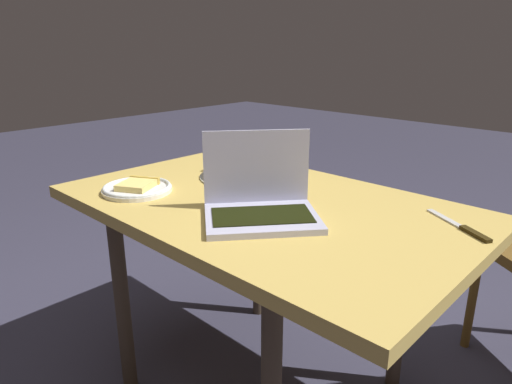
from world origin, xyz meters
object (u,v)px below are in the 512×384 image
object	(u,v)px
laptop	(260,201)
table_knife	(463,228)
pizza_plate	(137,188)
dining_table	(263,221)
pizza_tray	(246,172)

from	to	relation	value
laptop	table_knife	size ratio (longest dim) A/B	1.82
laptop	table_knife	bearing A→B (deg)	33.68
pizza_plate	table_knife	distance (m)	1.01
dining_table	table_knife	world-z (taller)	table_knife
pizza_plate	pizza_tray	bearing A→B (deg)	69.48
dining_table	table_knife	distance (m)	0.59
dining_table	pizza_tray	xyz separation A→B (m)	(-0.23, 0.15, 0.09)
dining_table	laptop	world-z (taller)	laptop
pizza_plate	pizza_tray	xyz separation A→B (m)	(0.14, 0.38, 0.01)
pizza_plate	pizza_tray	distance (m)	0.40
table_knife	laptop	bearing A→B (deg)	-146.32
laptop	pizza_plate	bearing A→B (deg)	-165.86
pizza_tray	table_knife	world-z (taller)	pizza_tray
laptop	table_knife	xyz separation A→B (m)	(0.46, 0.31, -0.04)
laptop	pizza_tray	size ratio (longest dim) A/B	1.15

